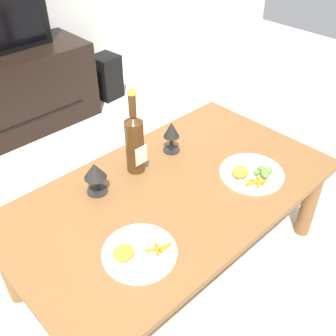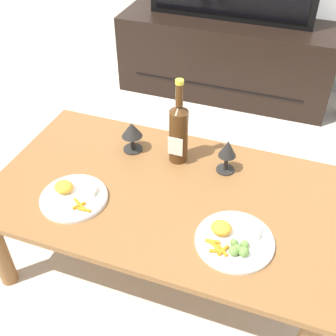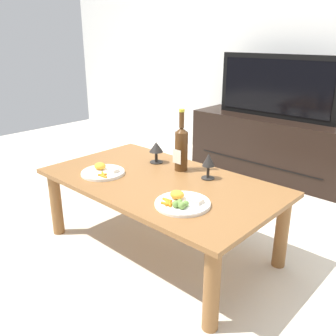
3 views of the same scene
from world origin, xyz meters
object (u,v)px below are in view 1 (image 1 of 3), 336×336
at_px(dining_table, 172,202).
at_px(dinner_plate_right, 252,173).
at_px(floor_speaker, 107,77).
at_px(goblet_left, 95,173).
at_px(goblet_right, 171,132).
at_px(dinner_plate_left, 138,252).
at_px(wine_bottle, 135,141).

xyz_separation_m(dining_table, dinner_plate_right, (0.30, -0.16, 0.08)).
distance_m(floor_speaker, goblet_left, 1.66).
bearing_deg(goblet_right, dinner_plate_left, -144.45).
relative_size(dining_table, wine_bottle, 3.63).
distance_m(wine_bottle, goblet_left, 0.20).
relative_size(dining_table, dinner_plate_left, 5.29).
relative_size(floor_speaker, goblet_right, 2.25).
distance_m(dining_table, dinner_plate_right, 0.34).
height_order(dining_table, wine_bottle, wine_bottle).
xyz_separation_m(goblet_left, goblet_right, (0.40, 0.00, 0.01)).
xyz_separation_m(floor_speaker, dinner_plate_left, (-1.06, -1.64, 0.28)).
bearing_deg(goblet_left, goblet_right, 0.00).
height_order(floor_speaker, goblet_left, goblet_left).
bearing_deg(goblet_left, dining_table, -41.96).
height_order(dining_table, dinner_plate_left, dinner_plate_left).
height_order(wine_bottle, goblet_right, wine_bottle).
distance_m(wine_bottle, dinner_plate_left, 0.47).
bearing_deg(floor_speaker, goblet_left, -132.63).
relative_size(wine_bottle, dinner_plate_right, 1.38).
xyz_separation_m(dinner_plate_left, dinner_plate_right, (0.60, -0.00, 0.00)).
bearing_deg(dinner_plate_right, wine_bottle, 131.43).
relative_size(goblet_left, dinner_plate_left, 0.54).
distance_m(dining_table, dinner_plate_left, 0.35).
bearing_deg(wine_bottle, dinner_plate_left, -129.20).
distance_m(dining_table, wine_bottle, 0.29).
xyz_separation_m(floor_speaker, goblet_left, (-0.98, -1.30, 0.36)).
bearing_deg(dining_table, dinner_plate_left, -153.33).
bearing_deg(goblet_right, wine_bottle, 178.91).
height_order(dining_table, floor_speaker, dining_table).
relative_size(dining_table, goblet_left, 9.80).
relative_size(dining_table, dinner_plate_right, 5.00).
bearing_deg(wine_bottle, goblet_right, -1.09).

